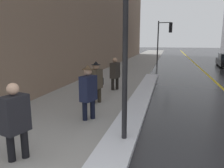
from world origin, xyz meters
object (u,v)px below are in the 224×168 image
Objects in this scene: traffic_light_near at (165,34)px; pedestrian_trailing at (15,118)px; lamp_post at (126,16)px; pedestrian_in_fedora at (88,90)px; pedestrian_nearside at (115,72)px; pedestrian_with_shoulder_bag at (96,81)px.

traffic_light_near is 18.12m from pedestrian_trailing.
traffic_light_near is at bearing 88.21° from lamp_post.
pedestrian_in_fedora reaches higher than pedestrian_nearside.
pedestrian_trailing is 6.74m from pedestrian_nearside.
pedestrian_trailing is 2.58m from pedestrian_in_fedora.
traffic_light_near is at bearing -175.88° from pedestrian_nearside.
pedestrian_with_shoulder_bag reaches higher than pedestrian_nearside.
lamp_post reaches higher than pedestrian_trailing.
pedestrian_in_fedora is at bearing -95.05° from traffic_light_near.
pedestrian_trailing is 1.00× the size of pedestrian_nearside.
lamp_post is 3.03× the size of pedestrian_trailing.
lamp_post is 2.96× the size of pedestrian_with_shoulder_bag.
pedestrian_in_fedora is at bearing 137.35° from lamp_post.
pedestrian_in_fedora is at bearing 17.58° from pedestrian_nearside.
lamp_post is 2.68m from pedestrian_in_fedora.
pedestrian_with_shoulder_bag is (-2.22, -13.52, -2.13)m from traffic_light_near.
traffic_light_near is (0.52, 16.56, 0.12)m from lamp_post.
pedestrian_trailing is at bearing 1.91° from pedestrian_in_fedora.
traffic_light_near is 2.62× the size of pedestrian_trailing.
pedestrian_trailing is at bearing -95.89° from traffic_light_near.
traffic_light_near is 2.63× the size of pedestrian_nearside.
lamp_post reaches higher than pedestrian_with_shoulder_bag.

